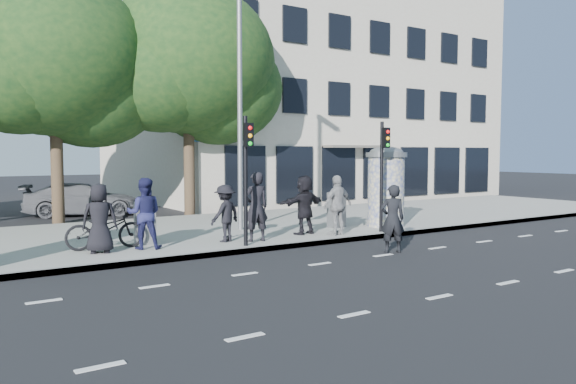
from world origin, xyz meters
TOP-DOWN VIEW (x-y plane):
  - ground at (0.00, 0.00)m, footprint 120.00×120.00m
  - sidewalk at (0.00, 7.50)m, footprint 40.00×8.00m
  - curb at (0.00, 3.55)m, footprint 40.00×0.10m
  - lane_dash_near at (0.00, -2.20)m, footprint 32.00×0.12m
  - lane_dash_far at (0.00, 1.40)m, footprint 32.00×0.12m
  - ad_column_right at (5.20, 4.70)m, footprint 1.36×1.36m
  - traffic_pole_near at (-0.60, 3.79)m, footprint 0.22×0.31m
  - traffic_pole_far at (4.20, 3.79)m, footprint 0.22×0.31m
  - street_lamp at (0.80, 6.63)m, footprint 0.25×0.93m
  - tree_near_left at (-3.50, 12.70)m, footprint 6.80×6.80m
  - tree_center at (1.50, 12.30)m, footprint 7.00×7.00m
  - building at (12.00, 19.99)m, footprint 20.30×15.85m
  - ped_a at (-4.10, 4.86)m, footprint 0.97×0.79m
  - ped_b at (0.00, 4.34)m, footprint 0.76×0.56m
  - ped_c at (-2.99, 4.84)m, footprint 1.08×0.99m
  - ped_d at (-0.75, 4.74)m, footprint 1.16×0.91m
  - ped_e at (2.61, 4.01)m, footprint 1.09×0.67m
  - ped_f at (1.91, 4.72)m, footprint 1.71×0.82m
  - man_road at (2.47, 1.57)m, footprint 0.77×0.67m
  - bicycle at (-3.83, 5.36)m, footprint 0.88×2.01m
  - cabinet_left at (-2.72, 5.58)m, footprint 0.61×0.50m
  - cabinet_right at (3.69, 5.42)m, footprint 0.65×0.56m
  - car_right at (-2.09, 14.98)m, footprint 3.16×4.97m

SIDE VIEW (x-z plane):
  - ground at x=0.00m, z-range 0.00..0.00m
  - lane_dash_near at x=0.00m, z-range 0.00..0.01m
  - lane_dash_far at x=0.00m, z-range 0.00..0.01m
  - sidewalk at x=0.00m, z-range 0.00..0.15m
  - curb at x=0.00m, z-range -0.01..0.15m
  - bicycle at x=-3.83m, z-range 0.15..1.18m
  - car_right at x=-2.09m, z-range 0.00..1.34m
  - cabinet_left at x=-2.72m, z-range 0.15..1.28m
  - cabinet_right at x=3.69m, z-range 0.15..1.30m
  - man_road at x=2.47m, z-range 0.00..1.77m
  - ped_d at x=-0.75m, z-range 0.15..1.72m
  - ped_a at x=-4.10m, z-range 0.15..1.86m
  - ped_f at x=1.91m, z-range 0.15..1.92m
  - ped_e at x=2.61m, z-range 0.15..1.94m
  - ped_c at x=-2.99m, z-range 0.15..1.96m
  - ped_b at x=0.00m, z-range 0.15..2.07m
  - ad_column_right at x=5.20m, z-range 0.21..2.86m
  - traffic_pole_near at x=-0.60m, z-range 0.53..3.93m
  - traffic_pole_far at x=4.20m, z-range 0.53..3.93m
  - street_lamp at x=0.80m, z-range 0.79..8.79m
  - building at x=12.00m, z-range -0.01..11.99m
  - tree_near_left at x=-3.50m, z-range 1.58..10.55m
  - tree_center at x=1.50m, z-range 1.66..10.96m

